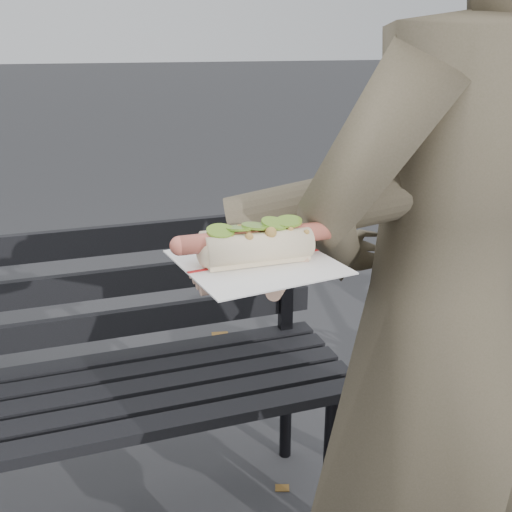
# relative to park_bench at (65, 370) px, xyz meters

# --- Properties ---
(park_bench) EXTENTS (1.50, 0.44, 0.88)m
(park_bench) POSITION_rel_park_bench_xyz_m (0.00, 0.00, 0.00)
(park_bench) COLOR black
(park_bench) RESTS_ON ground
(person) EXTENTS (0.73, 0.59, 1.74)m
(person) POSITION_rel_park_bench_xyz_m (0.64, -0.70, 0.35)
(person) COLOR #4A4431
(person) RESTS_ON ground
(held_hotdog) EXTENTS (0.61, 0.31, 0.20)m
(held_hotdog) POSITION_rel_park_bench_xyz_m (0.45, -0.74, 0.60)
(held_hotdog) COLOR #4A4431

